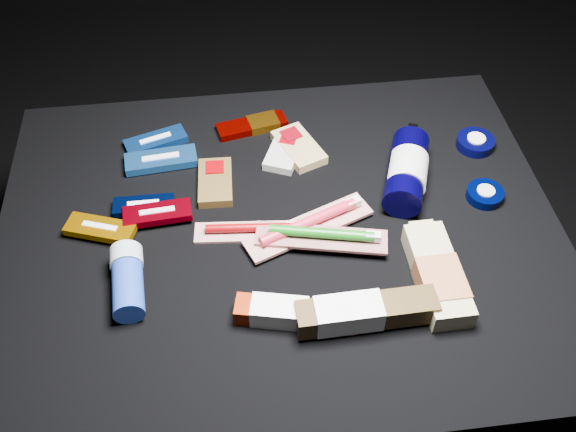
{
  "coord_description": "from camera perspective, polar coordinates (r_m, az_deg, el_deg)",
  "views": [
    {
      "loc": [
        -0.08,
        -0.72,
        1.25
      ],
      "look_at": [
        0.01,
        0.01,
        0.42
      ],
      "focal_mm": 40.0,
      "sensor_mm": 36.0,
      "label": 1
    }
  ],
  "objects": [
    {
      "name": "deodorant_stick",
      "position": [
        1.05,
        -14.08,
        -5.55
      ],
      "size": [
        0.06,
        0.13,
        0.05
      ],
      "rotation": [
        0.0,
        0.0,
        0.08
      ],
      "color": "#1E3BA3",
      "rests_on": "cloth_table"
    },
    {
      "name": "toothpaste_carton_red",
      "position": [
        0.99,
        0.15,
        -8.64
      ],
      "size": [
        0.19,
        0.08,
        0.04
      ],
      "rotation": [
        0.0,
        0.0,
        -0.23
      ],
      "color": "#8A1900",
      "rests_on": "cloth_table"
    },
    {
      "name": "luna_bar_3",
      "position": [
        1.14,
        -16.33,
        -1.1
      ],
      "size": [
        0.13,
        0.08,
        0.02
      ],
      "rotation": [
        0.0,
        0.0,
        -0.34
      ],
      "color": "#C97D00",
      "rests_on": "cloth_table"
    },
    {
      "name": "cream_tin_upper",
      "position": [
        1.31,
        16.31,
        6.29
      ],
      "size": [
        0.07,
        0.07,
        0.02
      ],
      "rotation": [
        0.0,
        0.0,
        -0.08
      ],
      "color": "black",
      "rests_on": "cloth_table"
    },
    {
      "name": "luna_bar_1",
      "position": [
        1.24,
        -11.21,
        4.91
      ],
      "size": [
        0.14,
        0.06,
        0.02
      ],
      "rotation": [
        0.0,
        0.0,
        0.09
      ],
      "color": "#2163B4",
      "rests_on": "cloth_table"
    },
    {
      "name": "toothpaste_carton_green",
      "position": [
        0.99,
        6.44,
        -8.52
      ],
      "size": [
        0.22,
        0.05,
        0.04
      ],
      "rotation": [
        0.0,
        0.0,
        0.02
      ],
      "color": "#3C2B11",
      "rests_on": "cloth_table"
    },
    {
      "name": "toothbrush_pack_1",
      "position": [
        1.1,
        1.98,
        -0.71
      ],
      "size": [
        0.24,
        0.14,
        0.03
      ],
      "rotation": [
        0.0,
        0.0,
        0.38
      ],
      "color": "silver",
      "rests_on": "cloth_table"
    },
    {
      "name": "cloth_table",
      "position": [
        1.27,
        -0.62,
        -7.0
      ],
      "size": [
        0.98,
        0.78,
        0.4
      ],
      "primitive_type": "cube",
      "color": "black",
      "rests_on": "ground"
    },
    {
      "name": "bodywash_bottle",
      "position": [
        1.05,
        13.17,
        -5.22
      ],
      "size": [
        0.07,
        0.2,
        0.04
      ],
      "rotation": [
        0.0,
        0.0,
        0.01
      ],
      "color": "#BEB585",
      "rests_on": "cloth_table"
    },
    {
      "name": "cream_tin_lower",
      "position": [
        1.21,
        17.1,
        1.86
      ],
      "size": [
        0.07,
        0.07,
        0.02
      ],
      "rotation": [
        0.0,
        0.0,
        0.1
      ],
      "color": "black",
      "rests_on": "cloth_table"
    },
    {
      "name": "luna_bar_4",
      "position": [
        1.14,
        -11.52,
        0.22
      ],
      "size": [
        0.12,
        0.05,
        0.02
      ],
      "rotation": [
        0.0,
        0.0,
        0.07
      ],
      "color": "#7A000C",
      "rests_on": "cloth_table"
    },
    {
      "name": "luna_bar_0",
      "position": [
        1.29,
        -11.67,
        6.55
      ],
      "size": [
        0.13,
        0.08,
        0.02
      ],
      "rotation": [
        0.0,
        0.0,
        0.32
      ],
      "color": "#114190",
      "rests_on": "cloth_table"
    },
    {
      "name": "ground",
      "position": [
        1.44,
        -0.55,
        -11.53
      ],
      "size": [
        3.0,
        3.0,
        0.0
      ],
      "primitive_type": "plane",
      "color": "black",
      "rests_on": "ground"
    },
    {
      "name": "clif_bar_1",
      "position": [
        1.24,
        -0.26,
        5.85
      ],
      "size": [
        0.09,
        0.12,
        0.02
      ],
      "rotation": [
        0.0,
        0.0,
        -0.4
      ],
      "color": "#B5B6AE",
      "rests_on": "cloth_table"
    },
    {
      "name": "power_bar",
      "position": [
        1.3,
        -2.89,
        8.11
      ],
      "size": [
        0.15,
        0.07,
        0.02
      ],
      "rotation": [
        0.0,
        0.0,
        0.21
      ],
      "color": "#680301",
      "rests_on": "cloth_table"
    },
    {
      "name": "toothbrush_pack_0",
      "position": [
        1.11,
        -3.29,
        -1.25
      ],
      "size": [
        0.19,
        0.06,
        0.02
      ],
      "rotation": [
        0.0,
        0.0,
        -0.09
      ],
      "color": "silver",
      "rests_on": "cloth_table"
    },
    {
      "name": "lotion_bottle",
      "position": [
        1.18,
        10.52,
        3.96
      ],
      "size": [
        0.12,
        0.22,
        0.07
      ],
      "rotation": [
        0.0,
        0.0,
        -0.34
      ],
      "color": "black",
      "rests_on": "cloth_table"
    },
    {
      "name": "toothbrush_pack_2",
      "position": [
        1.08,
        3.16,
        -1.78
      ],
      "size": [
        0.23,
        0.1,
        0.02
      ],
      "rotation": [
        0.0,
        0.0,
        -0.22
      ],
      "color": "#A29D96",
      "rests_on": "cloth_table"
    },
    {
      "name": "clif_bar_2",
      "position": [
        1.25,
        0.84,
        6.25
      ],
      "size": [
        0.1,
        0.13,
        0.02
      ],
      "rotation": [
        0.0,
        0.0,
        0.38
      ],
      "color": "tan",
      "rests_on": "cloth_table"
    },
    {
      "name": "clif_bar_0",
      "position": [
        1.19,
        -6.48,
        3.16
      ],
      "size": [
        0.07,
        0.12,
        0.02
      ],
      "rotation": [
        0.0,
        0.0,
        -0.04
      ],
      "color": "#533E1A",
      "rests_on": "cloth_table"
    },
    {
      "name": "luna_bar_2",
      "position": [
        1.17,
        -12.7,
        0.93
      ],
      "size": [
        0.11,
        0.04,
        0.01
      ],
      "rotation": [
        0.0,
        0.0,
        -0.01
      ],
      "color": "#020C31",
      "rests_on": "cloth_table"
    }
  ]
}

